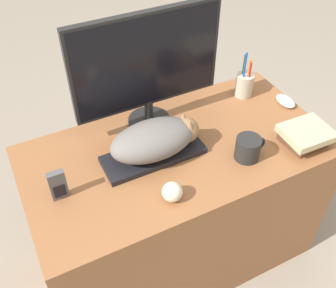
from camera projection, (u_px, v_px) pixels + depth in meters
desk at (177, 205)px, 1.81m from camera, size 1.24×0.64×0.72m
keyboard at (153, 155)px, 1.53m from camera, size 0.40×0.15×0.02m
cat at (157, 139)px, 1.48m from camera, size 0.36×0.19×0.13m
monitor at (147, 65)px, 1.50m from camera, size 0.61×0.18×0.50m
computer_mouse at (286, 101)px, 1.78m from camera, size 0.06×0.11×0.03m
coffee_mug at (248, 148)px, 1.50m from camera, size 0.13×0.10×0.09m
pen_cup at (244, 84)px, 1.80m from camera, size 0.08×0.08×0.23m
baseball at (172, 192)px, 1.36m from camera, size 0.07×0.07×0.07m
phone at (58, 185)px, 1.35m from camera, size 0.06×0.03×0.12m
book_stack at (305, 136)px, 1.57m from camera, size 0.19×0.17×0.07m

